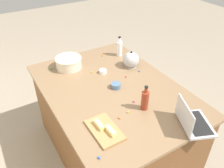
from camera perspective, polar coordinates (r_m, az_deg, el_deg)
ground_plane at (r=2.88m, az=0.00°, el=-15.68°), size 12.00×12.00×0.00m
island_counter at (r=2.55m, az=0.00°, el=-9.23°), size 1.72×1.22×0.90m
laptop at (r=1.95m, az=19.12°, el=-8.61°), size 0.37×0.33×0.22m
mixing_bowl_large at (r=2.60m, az=-10.66°, el=5.24°), size 0.29×0.29×0.13m
bottle_soy at (r=1.98m, az=8.13°, el=-3.90°), size 0.06×0.06×0.24m
bottle_vinegar at (r=2.80m, az=1.83°, el=8.86°), size 0.07×0.07×0.24m
kettle at (r=2.59m, az=4.71°, el=5.94°), size 0.21×0.18×0.20m
cutting_board at (r=1.83m, az=-1.86°, el=-11.25°), size 0.33×0.20×0.02m
butter_stick_left at (r=1.78m, az=-0.33°, el=-11.49°), size 0.11×0.04×0.04m
butter_stick_right at (r=1.83m, az=-3.23°, el=-10.01°), size 0.11×0.04×0.04m
ramekin_small at (r=2.48m, az=-2.26°, el=3.13°), size 0.08×0.08×0.04m
ramekin_medium at (r=2.26m, az=0.94°, el=-0.38°), size 0.10×0.10×0.05m
candy_0 at (r=2.42m, az=3.47°, el=1.81°), size 0.01×0.01×0.01m
candy_1 at (r=2.64m, az=-14.76°, el=3.76°), size 0.02×0.02×0.02m
candy_2 at (r=2.53m, az=6.74°, el=3.24°), size 0.02×0.02×0.02m
candy_3 at (r=2.50m, az=-4.94°, el=2.90°), size 0.02×0.02×0.02m
candy_4 at (r=1.98m, az=3.95°, el=-6.92°), size 0.02×0.02×0.02m
candy_5 at (r=1.66m, az=-3.19°, el=-17.66°), size 0.02×0.02×0.02m
candy_6 at (r=2.09m, az=5.43°, el=-4.31°), size 0.02×0.02×0.02m
candy_7 at (r=1.92m, az=1.85°, el=-8.34°), size 0.02×0.02×0.02m
candy_8 at (r=2.82m, az=-2.35°, el=7.08°), size 0.02×0.02×0.02m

